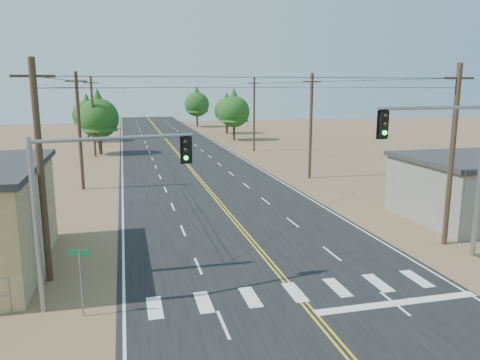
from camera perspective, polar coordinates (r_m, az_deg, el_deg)
name	(u,v)px	position (r m, az deg, el deg)	size (l,w,h in m)	color
road	(207,188)	(41.29, -4.09, -0.94)	(15.00, 200.00, 0.02)	black
utility_pole_left_near	(41,171)	(22.35, -23.12, 1.02)	(1.80, 0.30, 10.00)	#4C3826
utility_pole_left_mid	(79,130)	(42.07, -18.99, 5.75)	(1.80, 0.30, 10.00)	#4C3826
utility_pole_left_far	(93,116)	(61.97, -17.48, 7.45)	(1.80, 0.30, 10.00)	#4C3826
utility_pole_right_near	(452,154)	(28.09, 24.43, 2.85)	(1.80, 0.30, 10.00)	#4C3826
utility_pole_right_mid	(311,125)	(45.38, 8.62, 6.60)	(1.80, 0.30, 10.00)	#4C3826
utility_pole_right_far	(254,114)	(64.26, 1.72, 8.08)	(1.80, 0.30, 10.00)	#4C3826
signal_mast_left	(86,190)	(19.39, -18.29, -1.20)	(6.37, 1.42, 6.95)	gray
signal_mast_right	(453,156)	(25.45, 24.53, 2.66)	(6.32, 0.69, 7.99)	gray
street_sign	(80,272)	(19.15, -18.89, -10.54)	(0.78, 0.29, 2.74)	gray
tree_left_near	(98,114)	(63.84, -16.87, 7.69)	(5.14, 5.14, 8.57)	#3F2D1E
tree_left_mid	(87,112)	(79.14, -18.15, 7.87)	(4.66, 4.66, 7.76)	#3F2D1E
tree_left_far	(93,110)	(102.79, -17.49, 8.11)	(3.83, 3.83, 6.38)	#3F2D1E
tree_right_near	(234,108)	(77.43, -0.74, 8.73)	(5.14, 5.14, 8.56)	#3F2D1E
tree_right_mid	(227,108)	(88.59, -1.63, 8.75)	(4.68, 4.68, 7.80)	#3F2D1E
tree_right_far	(197,102)	(103.89, -5.28, 9.48)	(5.36, 5.36, 8.94)	#3F2D1E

